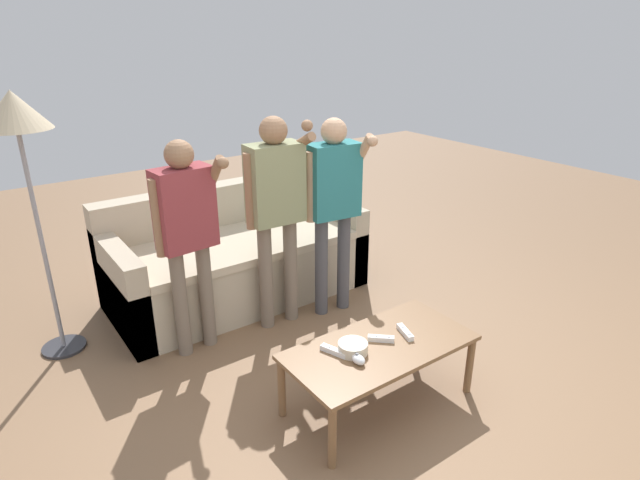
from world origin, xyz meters
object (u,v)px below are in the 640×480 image
Objects in this scene: game_remote_nunchuk at (358,359)px; floor_lamp at (17,127)px; game_remote_wand_spare at (405,332)px; couch at (235,259)px; player_right at (333,195)px; coffee_table at (380,352)px; snack_bowl at (353,348)px; player_left at (186,225)px; player_center at (276,199)px; game_remote_wand_near at (334,351)px; game_remote_wand_far at (381,339)px.

game_remote_nunchuk is 2.32m from floor_lamp.
game_remote_nunchuk is 0.40m from game_remote_wand_spare.
game_remote_nunchuk is (-0.17, -1.74, 0.11)m from couch.
couch is 1.01m from player_right.
couch reaches higher than coffee_table.
player_left reaches higher than snack_bowl.
player_center is (0.18, 1.07, 0.52)m from snack_bowl.
snack_bowl is at bearing -99.75° from player_center.
couch is 1.61m from game_remote_wand_near.
game_remote_wand_near is (-0.09, 0.05, -0.01)m from snack_bowl.
snack_bowl is 1.20m from player_center.
player_right is at bearing -19.39° from floor_lamp.
floor_lamp reaches higher than couch.
game_remote_wand_near is 1.03× the size of game_remote_wand_spare.
couch is 1.82× the size of coffee_table.
player_center is 9.33× the size of game_remote_wand_spare.
snack_bowl is 0.99× the size of game_remote_wand_near.
game_remote_wand_spare reaches higher than coffee_table.
floor_lamp is 2.20m from game_remote_wand_near.
coffee_table is at bearing -113.29° from player_right.
player_right is 1.19m from game_remote_wand_far.
coffee_table is 1.39m from player_left.
game_remote_wand_far is 0.16m from game_remote_wand_spare.
player_center reaches higher than player_left.
game_remote_nunchuk is 0.55× the size of game_remote_wand_spare.
couch is at bearing 92.27° from game_remote_wand_far.
game_remote_nunchuk is at bearing -71.25° from player_left.
game_remote_wand_near is at bearing -54.98° from floor_lamp.
game_remote_nunchuk is at bearing -171.42° from game_remote_wand_spare.
game_remote_wand_spare is at bearing -82.45° from couch.
player_left reaches higher than game_remote_nunchuk.
player_center reaches higher than couch.
coffee_table is at bearing 16.45° from game_remote_nunchuk.
player_right is at bearing 59.14° from game_remote_nunchuk.
snack_bowl is 1.27m from player_left.
snack_bowl is 0.11× the size of player_center.
coffee_table is 0.74× the size of player_right.
game_remote_wand_spare is (0.22, -1.68, 0.10)m from couch.
game_remote_nunchuk is 0.06× the size of player_right.
floor_lamp is (-1.18, 1.62, 1.07)m from snack_bowl.
player_center reaches higher than game_remote_wand_near.
game_remote_nunchuk is at bearing -56.18° from floor_lamp.
floor_lamp reaches higher than game_remote_nunchuk.
game_remote_wand_near is (1.10, -1.57, -1.08)m from floor_lamp.
game_remote_nunchuk is 1.34m from player_left.
game_remote_wand_far is (1.38, -1.62, -1.08)m from floor_lamp.
game_remote_nunchuk reaches higher than game_remote_wand_far.
player_left is (0.74, -0.52, -0.60)m from floor_lamp.
coffee_table is 0.20m from game_remote_wand_spare.
floor_lamp reaches higher than player_right.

